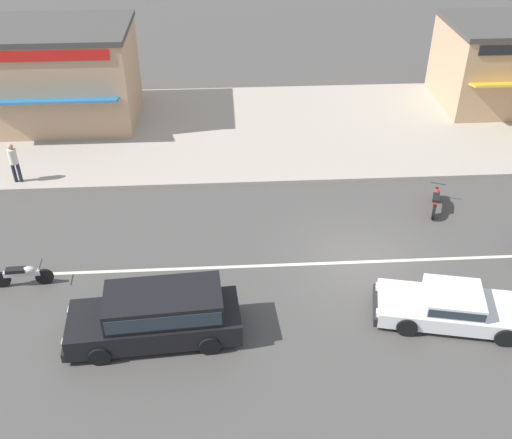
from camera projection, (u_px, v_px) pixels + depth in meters
name	position (u px, v px, depth m)	size (l,w,h in m)	color
ground_plane	(361.00, 262.00, 19.96)	(160.00, 160.00, 0.00)	#4C4947
lane_centre_stripe	(361.00, 262.00, 19.96)	(50.40, 0.14, 0.01)	silver
kerb_strip	(317.00, 127.00, 28.34)	(68.00, 10.00, 0.15)	#ADA393
minivan_black_0	(159.00, 313.00, 16.70)	(5.00, 2.16, 1.56)	black
sedan_white_1	(452.00, 306.00, 17.40)	(4.70, 2.55, 1.06)	white
motorcycle_1	(436.00, 200.00, 22.40)	(0.87, 1.77, 0.80)	black
motorcycle_2	(23.00, 275.00, 18.76)	(1.88, 0.56, 0.80)	black
pedestrian_mid_kerb	(14.00, 160.00, 23.49)	(0.34, 0.34, 1.66)	#232838
shopfront_corner_warung	(59.00, 74.00, 27.78)	(6.99, 5.73, 4.44)	tan
shopfront_mid_block	(506.00, 63.00, 29.51)	(6.19, 5.72, 4.06)	tan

